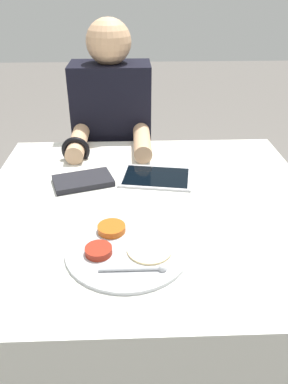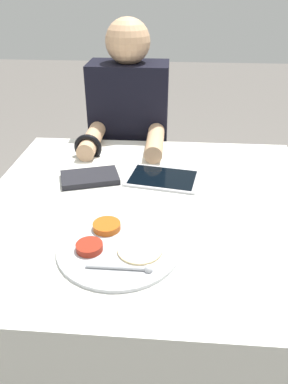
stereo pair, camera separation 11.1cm
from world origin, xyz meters
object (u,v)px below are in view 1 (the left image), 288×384
at_px(red_notebook, 83,181).
at_px(person_diner, 114,160).
at_px(tablet_device, 156,177).
at_px(thali_tray, 126,248).

xyz_separation_m(red_notebook, person_diner, (0.08, 0.50, -0.16)).
height_order(red_notebook, tablet_device, red_notebook).
height_order(tablet_device, person_diner, person_diner).
distance_m(tablet_device, person_diner, 0.53).
relative_size(red_notebook, tablet_device, 0.82).
bearing_deg(tablet_device, red_notebook, -174.17).
bearing_deg(thali_tray, tablet_device, 75.12).
distance_m(thali_tray, red_notebook, 0.40).
height_order(thali_tray, tablet_device, thali_tray).
bearing_deg(red_notebook, person_diner, 80.64).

